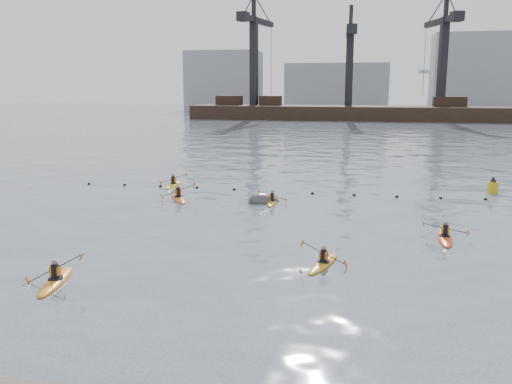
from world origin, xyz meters
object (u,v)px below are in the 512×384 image
(kayaker_2, at_px, (178,198))
(mooring_buoy, at_px, (264,202))
(kayaker_3, at_px, (272,202))
(nav_buoy, at_px, (493,187))
(kayaker_4, at_px, (445,237))
(kayaker_0, at_px, (56,280))
(kayaker_5, at_px, (173,184))
(kayaker_1, at_px, (323,263))

(kayaker_2, distance_m, mooring_buoy, 6.07)
(kayaker_3, distance_m, nav_buoy, 16.78)
(kayaker_2, relative_size, kayaker_4, 1.00)
(kayaker_3, bearing_deg, kayaker_0, -112.12)
(kayaker_0, xyz_separation_m, kayaker_2, (-0.70, 16.45, 0.00))
(kayaker_0, distance_m, kayaker_3, 17.67)
(kayaker_3, bearing_deg, kayaker_4, -36.15)
(kayaker_0, bearing_deg, kayaker_4, 18.47)
(kayaker_5, bearing_deg, kayaker_4, -31.96)
(mooring_buoy, bearing_deg, kayaker_2, -176.13)
(kayaker_0, distance_m, mooring_buoy, 17.69)
(kayaker_2, height_order, nav_buoy, nav_buoy)
(kayaker_3, relative_size, kayaker_4, 0.86)
(kayaker_3, distance_m, kayaker_5, 9.95)
(kayaker_2, distance_m, kayaker_4, 18.20)
(kayaker_0, height_order, kayaker_4, kayaker_0)
(kayaker_1, distance_m, kayaker_2, 16.40)
(kayaker_4, height_order, mooring_buoy, kayaker_4)
(kayaker_1, relative_size, kayaker_4, 0.94)
(kayaker_0, height_order, mooring_buoy, kayaker_0)
(kayaker_3, relative_size, nav_buoy, 2.12)
(kayaker_2, xyz_separation_m, nav_buoy, (22.00, 6.93, 0.32))
(kayaker_1, xyz_separation_m, nav_buoy, (10.89, 18.98, 0.33))
(kayaker_0, bearing_deg, kayaker_5, 85.01)
(kayaker_3, distance_m, mooring_buoy, 0.63)
(kayaker_4, bearing_deg, kayaker_2, -18.64)
(kayaker_3, xyz_separation_m, mooring_buoy, (-0.58, 0.22, -0.09))
(kayaker_4, bearing_deg, kayaker_5, -28.26)
(mooring_buoy, bearing_deg, kayaker_5, 151.59)
(kayaker_4, bearing_deg, nav_buoy, -107.58)
(nav_buoy, bearing_deg, kayaker_4, -110.43)
(kayaker_4, xyz_separation_m, nav_buoy, (5.06, 13.60, 0.32))
(kayaker_3, bearing_deg, mooring_buoy, 156.99)
(kayaker_0, bearing_deg, kayaker_2, 79.82)
(kayaker_1, height_order, nav_buoy, nav_buoy)
(kayaker_1, distance_m, mooring_buoy, 13.45)
(kayaker_5, bearing_deg, kayaker_0, -83.24)
(kayaker_0, height_order, nav_buoy, kayaker_0)
(kayaker_2, xyz_separation_m, mooring_buoy, (6.06, 0.41, -0.11))
(kayaker_0, distance_m, nav_buoy, 31.63)
(mooring_buoy, bearing_deg, kayaker_0, -107.64)
(kayaker_5, relative_size, mooring_buoy, 1.44)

